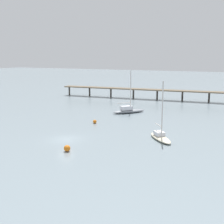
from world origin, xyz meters
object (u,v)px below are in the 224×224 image
object	(u,v)px
sailboat_gray	(128,110)
mooring_buoy_outer	(95,122)
sailboat_cream	(160,136)
pier	(207,88)
mooring_buoy_far	(67,148)

from	to	relation	value
sailboat_gray	mooring_buoy_outer	size ratio (longest dim) A/B	13.44
sailboat_gray	mooring_buoy_outer	bearing A→B (deg)	-97.83
sailboat_cream	sailboat_gray	world-z (taller)	sailboat_gray
sailboat_cream	sailboat_gray	bearing A→B (deg)	126.20
pier	sailboat_gray	size ratio (longest dim) A/B	6.29
mooring_buoy_outer	sailboat_gray	bearing A→B (deg)	82.17
pier	sailboat_cream	bearing A→B (deg)	-90.95
sailboat_cream	mooring_buoy_outer	bearing A→B (deg)	160.71
pier	sailboat_cream	distance (m)	40.29
sailboat_gray	mooring_buoy_outer	xyz separation A→B (m)	(-1.66, -12.10, -0.31)
pier	mooring_buoy_outer	xyz separation A→B (m)	(-14.80, -35.20, -3.53)
mooring_buoy_far	sailboat_gray	bearing A→B (deg)	96.26
sailboat_cream	mooring_buoy_far	world-z (taller)	sailboat_cream
sailboat_cream	mooring_buoy_outer	xyz separation A→B (m)	(-14.14, 4.95, -0.22)
mooring_buoy_outer	mooring_buoy_far	bearing A→B (deg)	-73.34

